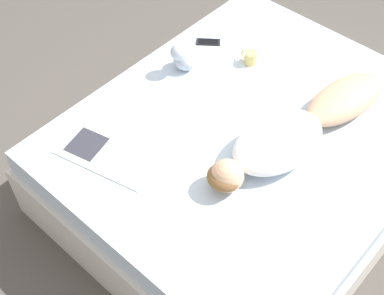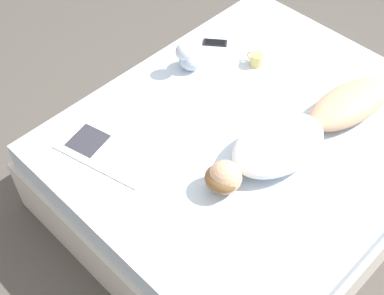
{
  "view_description": "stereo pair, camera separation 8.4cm",
  "coord_description": "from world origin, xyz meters",
  "views": [
    {
      "loc": [
        -1.1,
        1.71,
        2.72
      ],
      "look_at": [
        0.12,
        0.37,
        0.59
      ],
      "focal_mm": 50.0,
      "sensor_mm": 36.0,
      "label": 1
    },
    {
      "loc": [
        -1.16,
        1.66,
        2.72
      ],
      "look_at": [
        0.12,
        0.37,
        0.59
      ],
      "focal_mm": 50.0,
      "sensor_mm": 36.0,
      "label": 2
    }
  ],
  "objects": [
    {
      "name": "cell_phone",
      "position": [
        0.67,
        -0.39,
        0.55
      ],
      "size": [
        0.16,
        0.15,
        0.01
      ],
      "rotation": [
        0.0,
        0.0,
        -0.9
      ],
      "color": "black",
      "rests_on": "bed"
    },
    {
      "name": "person",
      "position": [
        -0.23,
        -0.07,
        0.63
      ],
      "size": [
        0.48,
        1.3,
        0.18
      ],
      "rotation": [
        0.0,
        0.0,
        -0.16
      ],
      "color": "tan",
      "rests_on": "bed"
    },
    {
      "name": "bed",
      "position": [
        0.0,
        0.0,
        0.27
      ],
      "size": [
        1.79,
        2.13,
        0.54
      ],
      "color": "beige",
      "rests_on": "ground_plane"
    },
    {
      "name": "open_magazine",
      "position": [
        0.45,
        0.68,
        0.55
      ],
      "size": [
        0.59,
        0.39,
        0.01
      ],
      "rotation": [
        0.0,
        0.0,
        0.24
      ],
      "color": "white",
      "rests_on": "bed"
    },
    {
      "name": "ground_plane",
      "position": [
        0.0,
        0.0,
        0.0
      ],
      "size": [
        12.0,
        12.0,
        0.0
      ],
      "primitive_type": "plane",
      "color": "#4C4742"
    },
    {
      "name": "coffee_mug",
      "position": [
        0.35,
        -0.42,
        0.59
      ],
      "size": [
        0.11,
        0.08,
        0.08
      ],
      "color": "tan",
      "rests_on": "bed"
    },
    {
      "name": "plush_toy",
      "position": [
        0.61,
        -0.09,
        0.63
      ],
      "size": [
        0.15,
        0.17,
        0.21
      ],
      "color": "#B2BCCC",
      "rests_on": "bed"
    }
  ]
}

